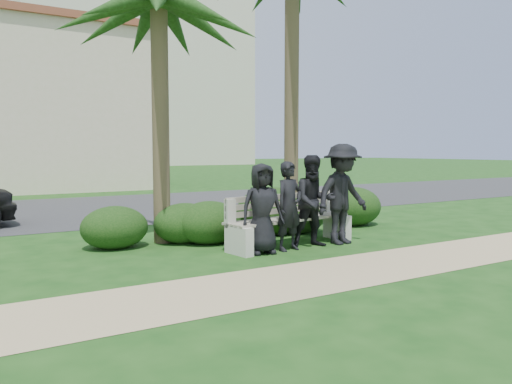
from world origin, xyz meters
TOP-DOWN VIEW (x-y plane):
  - ground at (0.00, 0.00)m, footprint 160.00×160.00m
  - footpath at (0.00, -1.80)m, footprint 30.00×1.60m
  - asphalt_street at (0.00, 8.00)m, footprint 160.00×8.00m
  - stucco_bldg_right at (-1.00, 18.00)m, footprint 8.40×8.40m
  - hotel_tower at (14.00, 55.00)m, footprint 26.00×18.00m
  - park_bench at (0.42, 0.23)m, footprint 2.70×0.95m
  - man_a at (-0.40, -0.09)m, footprint 0.82×0.61m
  - man_b at (0.14, -0.11)m, footprint 0.63×0.47m
  - man_c at (0.72, -0.07)m, footprint 0.94×0.81m
  - man_d at (1.34, -0.12)m, footprint 1.28×0.82m
  - hedge_a at (-2.43, 1.67)m, footprint 1.20×0.99m
  - hedge_b at (-1.13, 1.54)m, footprint 1.20×0.99m
  - hedge_c at (-0.76, 1.23)m, footprint 1.27×1.05m
  - hedge_d at (0.85, 1.54)m, footprint 1.56×1.29m
  - hedge_e at (1.38, 1.34)m, footprint 1.29×1.07m
  - hedge_f at (3.12, 1.56)m, footprint 1.42×1.18m
  - palm_left at (-1.49, 1.77)m, footprint 3.00×3.00m

SIDE VIEW (x-z plane):
  - ground at x=0.00m, z-range 0.00..0.00m
  - footpath at x=0.00m, z-range -0.01..0.01m
  - asphalt_street at x=0.00m, z-range -0.01..0.01m
  - hedge_b at x=-1.13m, z-range 0.00..0.78m
  - hedge_a at x=-2.43m, z-range 0.00..0.78m
  - hedge_c at x=-0.76m, z-range 0.00..0.83m
  - park_bench at x=0.42m, z-range -0.04..0.87m
  - hedge_e at x=1.38m, z-range 0.00..0.84m
  - hedge_f at x=3.12m, z-range 0.00..0.93m
  - hedge_d at x=0.85m, z-range 0.00..1.02m
  - man_a at x=-0.40m, z-range 0.00..1.54m
  - man_b at x=0.14m, z-range 0.00..1.56m
  - man_c at x=0.72m, z-range 0.00..1.67m
  - man_d at x=1.34m, z-range 0.00..1.87m
  - stucco_bldg_right at x=-1.00m, z-range 0.01..7.31m
  - palm_left at x=-1.49m, z-range 1.77..7.24m
  - hotel_tower at x=14.00m, z-range -5.24..32.06m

